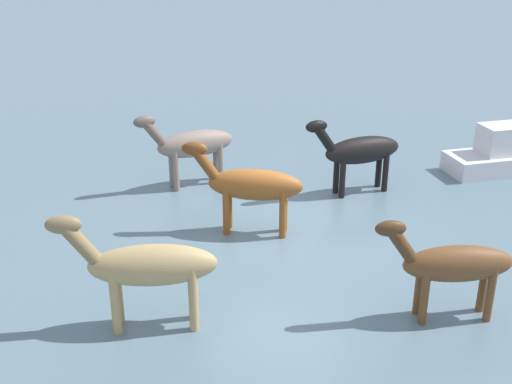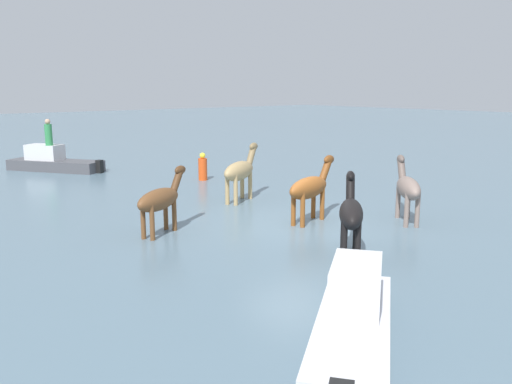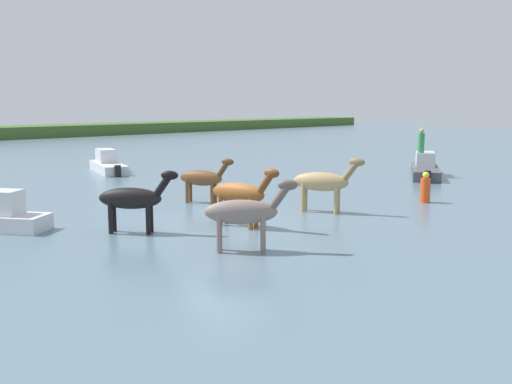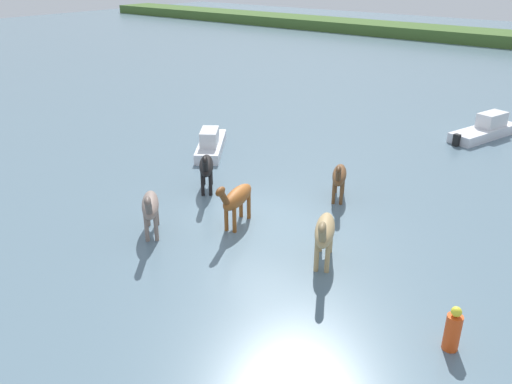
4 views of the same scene
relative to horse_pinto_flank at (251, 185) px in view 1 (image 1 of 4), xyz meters
The scene contains 6 objects.
ground_plane 1.19m from the horse_pinto_flank, 90.88° to the left, with size 141.22×141.22×0.00m, color slate.
horse_pinto_flank is the anchor object (origin of this frame).
horse_mid_herd 3.08m from the horse_pinto_flank, 152.14° to the left, with size 1.81×1.94×1.78m.
horse_lead 4.20m from the horse_pinto_flank, 67.88° to the left, with size 1.26×2.08×1.68m.
horse_rear_stallion 2.76m from the horse_pinto_flank, 129.09° to the right, with size 1.94×1.81×1.79m.
horse_gray_outer 3.48m from the horse_pinto_flank, ahead, with size 1.41×2.31×1.87m.
Camera 1 is at (10.44, 3.65, 5.64)m, focal length 45.09 mm.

